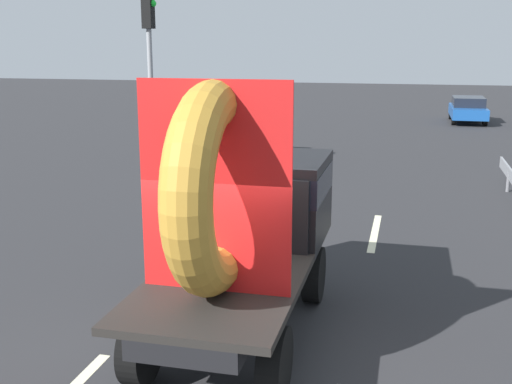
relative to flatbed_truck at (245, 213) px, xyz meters
name	(u,v)px	position (x,y,z in m)	size (l,w,h in m)	color
ground_plane	(221,349)	(-0.14, -0.85, -1.75)	(120.00, 120.00, 0.00)	#28282B
flatbed_truck	(245,213)	(0.00, 0.00, 0.00)	(2.02, 4.90, 3.74)	black
distant_sedan	(255,139)	(-3.23, 13.65, -1.03)	(1.76, 4.11, 1.34)	black
traffic_light	(150,61)	(-5.61, 9.88, 1.84)	(0.42, 0.36, 5.47)	gray
lane_dash_left_far	(235,224)	(-1.62, 5.16, -1.75)	(2.31, 0.16, 0.01)	beige
lane_dash_right_far	(375,232)	(1.62, 5.27, -1.75)	(2.92, 0.16, 0.01)	beige
oncoming_car	(468,109)	(5.22, 26.87, -1.03)	(1.77, 4.13, 1.35)	black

